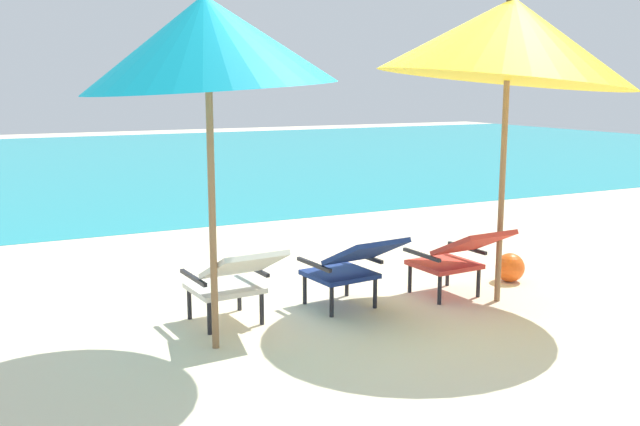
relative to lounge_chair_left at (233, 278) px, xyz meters
name	(u,v)px	position (x,y,z in m)	size (l,w,h in m)	color
ground_plane	(200,225)	(0.99, 4.10, -0.40)	(40.00, 40.00, 0.00)	beige
ocean_band	(92,162)	(0.99, 12.93, -0.40)	(40.00, 18.00, 0.01)	teal
lounge_chair_left	(233,278)	(0.00, 0.00, 0.00)	(0.60, 0.91, 0.68)	silver
lounge_chair_center	(352,264)	(1.01, -0.04, 0.00)	(0.62, 0.93, 0.68)	navy
lounge_chair_right	(458,255)	(2.00, -0.17, 0.00)	(0.59, 0.91, 0.68)	red
beach_umbrella_left	(208,42)	(-0.26, -0.34, 1.74)	(1.79, 1.76, 2.50)	olive
beach_umbrella_right	(509,39)	(2.30, -0.36, 1.83)	(2.73, 2.70, 2.66)	olive
beach_ball	(510,267)	(2.82, 0.08, -0.27)	(0.28, 0.28, 0.28)	#EA5619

